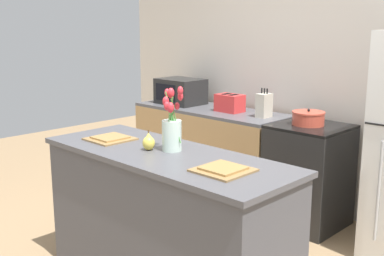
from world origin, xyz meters
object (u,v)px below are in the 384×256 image
microwave (181,91)px  toaster (230,103)px  stove_range (308,175)px  flower_vase (172,129)px  plate_setting_right (223,169)px  cooking_pot (308,118)px  plate_setting_left (110,138)px  pear_figurine (149,142)px  knife_block (264,105)px

microwave → toaster: bearing=0.6°
stove_range → flower_vase: flower_vase is taller
plate_setting_right → cooking_pot: bearing=105.4°
stove_range → flower_vase: 1.67m
stove_range → microwave: microwave is taller
cooking_pot → plate_setting_left: bearing=-110.2°
pear_figurine → knife_block: (-0.28, 1.63, 0.01)m
flower_vase → plate_setting_left: 0.55m
microwave → knife_block: size_ratio=1.78×
pear_figurine → plate_setting_right: pear_figurine is taller
plate_setting_left → plate_setting_right: 1.05m
microwave → cooking_pot: bearing=-0.3°
flower_vase → microwave: flower_vase is taller
pear_figurine → knife_block: size_ratio=0.48×
stove_range → toaster: 1.06m
microwave → pear_figurine: bearing=-49.7°
plate_setting_right → cooking_pot: size_ratio=1.03×
flower_vase → cooking_pot: (0.07, 1.53, -0.14)m
cooking_pot → knife_block: 0.48m
flower_vase → plate_setting_right: (0.52, -0.10, -0.13)m
stove_range → pear_figurine: pear_figurine is taller
knife_block → toaster: bearing=180.0°
pear_figurine → toaster: bearing=113.0°
flower_vase → knife_block: size_ratio=1.56×
toaster → microwave: bearing=-179.4°
toaster → knife_block: knife_block is taller
flower_vase → pear_figurine: flower_vase is taller
plate_setting_right → microwave: bearing=141.0°
pear_figurine → plate_setting_left: 0.41m
pear_figurine → plate_setting_right: size_ratio=0.46×
toaster → cooking_pot: size_ratio=1.00×
stove_range → plate_setting_left: (-0.62, -1.64, 0.51)m
plate_setting_right → microwave: microwave is taller
stove_range → knife_block: bearing=179.3°
flower_vase → pear_figurine: 0.18m
flower_vase → plate_setting_left: (-0.53, -0.10, -0.13)m
stove_range → toaster: bearing=179.6°
stove_range → knife_block: knife_block is taller
pear_figurine → cooking_pot: pear_figurine is taller
toaster → knife_block: 0.41m
plate_setting_right → knife_block: size_ratio=1.06×
toaster → plate_setting_right: bearing=-50.9°
stove_range → microwave: 1.70m
flower_vase → plate_setting_left: bearing=-169.0°
pear_figurine → toaster: size_ratio=0.47×
plate_setting_right → pear_figurine: bearing=179.2°
pear_figurine → knife_block: knife_block is taller
plate_setting_left → cooking_pot: size_ratio=1.03×
pear_figurine → cooking_pot: (0.19, 1.62, -0.04)m
stove_range → toaster: toaster is taller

